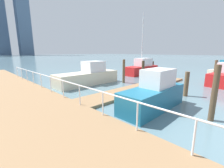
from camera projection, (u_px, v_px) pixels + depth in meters
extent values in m
plane|color=slate|center=(49.00, 78.00, 18.56)|extent=(300.00, 300.00, 0.00)
cube|color=#93704C|center=(140.00, 88.00, 12.97)|extent=(13.62, 2.00, 0.18)
cylinder|color=white|center=(194.00, 138.00, 3.96)|extent=(0.06, 0.06, 1.05)
cylinder|color=white|center=(137.00, 117.00, 5.25)|extent=(0.06, 0.06, 1.05)
cylinder|color=white|center=(103.00, 104.00, 6.55)|extent=(0.06, 0.06, 1.05)
cylinder|color=white|center=(80.00, 95.00, 7.84)|extent=(0.06, 0.06, 1.05)
cylinder|color=white|center=(63.00, 89.00, 9.13)|extent=(0.06, 0.06, 1.05)
cylinder|color=white|center=(51.00, 84.00, 10.43)|extent=(0.06, 0.06, 1.05)
cylinder|color=white|center=(41.00, 81.00, 11.72)|extent=(0.06, 0.06, 1.05)
cylinder|color=white|center=(33.00, 78.00, 13.02)|extent=(0.06, 0.06, 1.05)
cylinder|color=white|center=(27.00, 75.00, 14.31)|extent=(0.06, 0.06, 1.05)
cylinder|color=white|center=(22.00, 74.00, 15.61)|extent=(0.06, 0.06, 1.05)
cylinder|color=white|center=(17.00, 72.00, 16.90)|extent=(0.06, 0.06, 1.05)
cylinder|color=white|center=(79.00, 85.00, 7.73)|extent=(0.06, 25.84, 0.06)
cylinder|color=brown|center=(186.00, 84.00, 10.72)|extent=(0.30, 0.30, 1.77)
cylinder|color=#473826|center=(143.00, 69.00, 18.41)|extent=(0.33, 0.33, 2.07)
cylinder|color=brown|center=(214.00, 94.00, 6.75)|extent=(0.25, 0.25, 2.60)
cylinder|color=brown|center=(215.00, 71.00, 15.95)|extent=(0.27, 0.27, 2.29)
cylinder|color=#473826|center=(153.00, 66.00, 24.08)|extent=(0.30, 0.30, 1.65)
cylinder|color=brown|center=(124.00, 71.00, 15.29)|extent=(0.26, 0.26, 2.39)
cube|color=red|center=(224.00, 79.00, 14.34)|extent=(4.48, 2.21, 1.19)
cube|color=beige|center=(87.00, 78.00, 14.72)|extent=(6.48, 2.10, 1.19)
cube|color=white|center=(93.00, 66.00, 15.03)|extent=(1.96, 1.62, 1.03)
cube|color=red|center=(141.00, 70.00, 21.32)|extent=(5.74, 1.93, 1.17)
cube|color=white|center=(143.00, 62.00, 21.39)|extent=(2.47, 1.53, 1.08)
cylinder|color=silver|center=(142.00, 40.00, 20.45)|extent=(0.12, 0.12, 7.05)
cube|color=#1E6B8C|center=(153.00, 98.00, 8.36)|extent=(4.60, 1.60, 1.20)
cube|color=white|center=(158.00, 78.00, 8.45)|extent=(1.96, 1.26, 0.99)
cube|color=slate|center=(22.00, 10.00, 127.63)|extent=(10.56, 7.61, 76.40)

